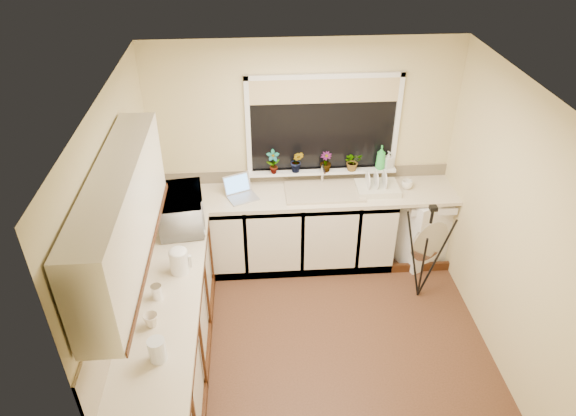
# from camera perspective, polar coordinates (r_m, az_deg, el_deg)

# --- Properties ---
(floor) EXTENTS (3.20, 3.20, 0.00)m
(floor) POSITION_cam_1_polar(r_m,az_deg,el_deg) (5.18, 3.07, -14.00)
(floor) COLOR brown
(floor) RESTS_ON ground
(ceiling) EXTENTS (3.20, 3.20, 0.00)m
(ceiling) POSITION_cam_1_polar(r_m,az_deg,el_deg) (3.77, 4.20, 12.18)
(ceiling) COLOR white
(ceiling) RESTS_ON ground
(wall_back) EXTENTS (3.20, 0.00, 3.20)m
(wall_back) POSITION_cam_1_polar(r_m,az_deg,el_deg) (5.63, 1.65, 6.03)
(wall_back) COLOR beige
(wall_back) RESTS_ON ground
(wall_front) EXTENTS (3.20, 0.00, 3.20)m
(wall_front) POSITION_cam_1_polar(r_m,az_deg,el_deg) (3.29, 6.96, -18.60)
(wall_front) COLOR beige
(wall_front) RESTS_ON ground
(wall_left) EXTENTS (0.00, 3.00, 3.00)m
(wall_left) POSITION_cam_1_polar(r_m,az_deg,el_deg) (4.46, -17.33, -3.76)
(wall_left) COLOR beige
(wall_left) RESTS_ON ground
(wall_right) EXTENTS (0.00, 3.00, 3.00)m
(wall_right) POSITION_cam_1_polar(r_m,az_deg,el_deg) (4.82, 22.77, -1.97)
(wall_right) COLOR beige
(wall_right) RESTS_ON ground
(base_cabinet_back) EXTENTS (2.55, 0.60, 0.86)m
(base_cabinet_back) POSITION_cam_1_polar(r_m,az_deg,el_deg) (5.77, -1.40, -2.48)
(base_cabinet_back) COLOR silver
(base_cabinet_back) RESTS_ON floor
(base_cabinet_left) EXTENTS (0.54, 2.40, 0.86)m
(base_cabinet_left) POSITION_cam_1_polar(r_m,az_deg,el_deg) (4.70, -12.72, -13.66)
(base_cabinet_left) COLOR silver
(base_cabinet_left) RESTS_ON floor
(worktop_back) EXTENTS (3.20, 0.60, 0.04)m
(worktop_back) POSITION_cam_1_polar(r_m,az_deg,el_deg) (5.54, 1.89, 1.44)
(worktop_back) COLOR beige
(worktop_back) RESTS_ON base_cabinet_back
(worktop_left) EXTENTS (0.60, 2.40, 0.04)m
(worktop_left) POSITION_cam_1_polar(r_m,az_deg,el_deg) (4.39, -13.44, -9.62)
(worktop_left) COLOR beige
(worktop_left) RESTS_ON base_cabinet_left
(upper_cabinet) EXTENTS (0.28, 1.90, 0.70)m
(upper_cabinet) POSITION_cam_1_polar(r_m,az_deg,el_deg) (3.75, -17.63, -0.79)
(upper_cabinet) COLOR silver
(upper_cabinet) RESTS_ON wall_left
(splashback_left) EXTENTS (0.02, 2.40, 0.45)m
(splashback_left) POSITION_cam_1_polar(r_m,az_deg,el_deg) (4.29, -17.68, -7.23)
(splashback_left) COLOR beige
(splashback_left) RESTS_ON wall_left
(splashback_back) EXTENTS (3.20, 0.02, 0.14)m
(splashback_back) POSITION_cam_1_polar(r_m,az_deg,el_deg) (5.74, 1.62, 3.71)
(splashback_back) COLOR beige
(splashback_back) RESTS_ON wall_back
(window_glass) EXTENTS (1.50, 0.02, 1.00)m
(window_glass) POSITION_cam_1_polar(r_m,az_deg,el_deg) (5.50, 3.82, 9.03)
(window_glass) COLOR black
(window_glass) RESTS_ON wall_back
(window_blind) EXTENTS (1.50, 0.02, 0.25)m
(window_blind) POSITION_cam_1_polar(r_m,az_deg,el_deg) (5.33, 4.01, 12.59)
(window_blind) COLOR tan
(window_blind) RESTS_ON wall_back
(windowsill) EXTENTS (1.60, 0.14, 0.03)m
(windowsill) POSITION_cam_1_polar(r_m,az_deg,el_deg) (5.68, 3.70, 4.06)
(windowsill) COLOR white
(windowsill) RESTS_ON wall_back
(sink) EXTENTS (0.82, 0.46, 0.03)m
(sink) POSITION_cam_1_polar(r_m,az_deg,el_deg) (5.55, 3.96, 1.80)
(sink) COLOR tan
(sink) RESTS_ON worktop_back
(faucet) EXTENTS (0.03, 0.03, 0.24)m
(faucet) POSITION_cam_1_polar(r_m,az_deg,el_deg) (5.65, 3.76, 3.68)
(faucet) COLOR silver
(faucet) RESTS_ON worktop_back
(washing_machine) EXTENTS (0.78, 0.77, 0.84)m
(washing_machine) POSITION_cam_1_polar(r_m,az_deg,el_deg) (6.09, 14.36, -1.66)
(washing_machine) COLOR white
(washing_machine) RESTS_ON floor
(laptop) EXTENTS (0.38, 0.38, 0.21)m
(laptop) POSITION_cam_1_polar(r_m,az_deg,el_deg) (5.48, -5.21, 1.82)
(laptop) COLOR #9B9BA2
(laptop) RESTS_ON worktop_back
(kettle) EXTENTS (0.16, 0.16, 0.21)m
(kettle) POSITION_cam_1_polar(r_m,az_deg,el_deg) (4.52, -11.77, -5.75)
(kettle) COLOR white
(kettle) RESTS_ON worktop_left
(dish_rack) EXTENTS (0.45, 0.34, 0.07)m
(dish_rack) POSITION_cam_1_polar(r_m,az_deg,el_deg) (5.63, 9.70, 2.13)
(dish_rack) COLOR beige
(dish_rack) RESTS_ON worktop_back
(tripod) EXTENTS (0.61, 0.61, 1.12)m
(tripod) POSITION_cam_1_polar(r_m,az_deg,el_deg) (5.42, 14.71, -4.78)
(tripod) COLOR black
(tripod) RESTS_ON floor
(glass_jug) EXTENTS (0.12, 0.12, 0.18)m
(glass_jug) POSITION_cam_1_polar(r_m,az_deg,el_deg) (3.86, -14.06, -14.76)
(glass_jug) COLOR silver
(glass_jug) RESTS_ON worktop_left
(steel_jar) EXTENTS (0.09, 0.09, 0.12)m
(steel_jar) POSITION_cam_1_polar(r_m,az_deg,el_deg) (4.34, -14.10, -8.84)
(steel_jar) COLOR silver
(steel_jar) RESTS_ON worktop_left
(microwave) EXTENTS (0.49, 0.66, 0.34)m
(microwave) POSITION_cam_1_polar(r_m,az_deg,el_deg) (5.06, -11.56, -0.21)
(microwave) COLOR white
(microwave) RESTS_ON worktop_left
(plant_a) EXTENTS (0.15, 0.11, 0.27)m
(plant_a) POSITION_cam_1_polar(r_m,az_deg,el_deg) (5.53, -1.63, 5.02)
(plant_a) COLOR #999999
(plant_a) RESTS_ON windowsill
(plant_b) EXTENTS (0.17, 0.15, 0.25)m
(plant_b) POSITION_cam_1_polar(r_m,az_deg,el_deg) (5.56, 0.99, 5.09)
(plant_b) COLOR #999999
(plant_b) RESTS_ON windowsill
(plant_c) EXTENTS (0.15, 0.15, 0.22)m
(plant_c) POSITION_cam_1_polar(r_m,az_deg,el_deg) (5.60, 4.12, 5.03)
(plant_c) COLOR #999999
(plant_c) RESTS_ON windowsill
(plant_d) EXTENTS (0.21, 0.19, 0.21)m
(plant_d) POSITION_cam_1_polar(r_m,az_deg,el_deg) (5.65, 7.07, 5.06)
(plant_d) COLOR #999999
(plant_d) RESTS_ON windowsill
(soap_bottle_green) EXTENTS (0.12, 0.12, 0.27)m
(soap_bottle_green) POSITION_cam_1_polar(r_m,az_deg,el_deg) (5.71, 10.08, 5.45)
(soap_bottle_green) COLOR green
(soap_bottle_green) RESTS_ON windowsill
(soap_bottle_clear) EXTENTS (0.12, 0.12, 0.19)m
(soap_bottle_clear) POSITION_cam_1_polar(r_m,az_deg,el_deg) (5.76, 10.84, 5.19)
(soap_bottle_clear) COLOR #999999
(soap_bottle_clear) RESTS_ON windowsill
(cup_back) EXTENTS (0.12, 0.12, 0.09)m
(cup_back) POSITION_cam_1_polar(r_m,az_deg,el_deg) (5.73, 12.82, 2.51)
(cup_back) COLOR white
(cup_back) RESTS_ON worktop_back
(cup_left) EXTENTS (0.15, 0.15, 0.10)m
(cup_left) POSITION_cam_1_polar(r_m,az_deg,el_deg) (4.13, -14.68, -11.73)
(cup_left) COLOR beige
(cup_left) RESTS_ON worktop_left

